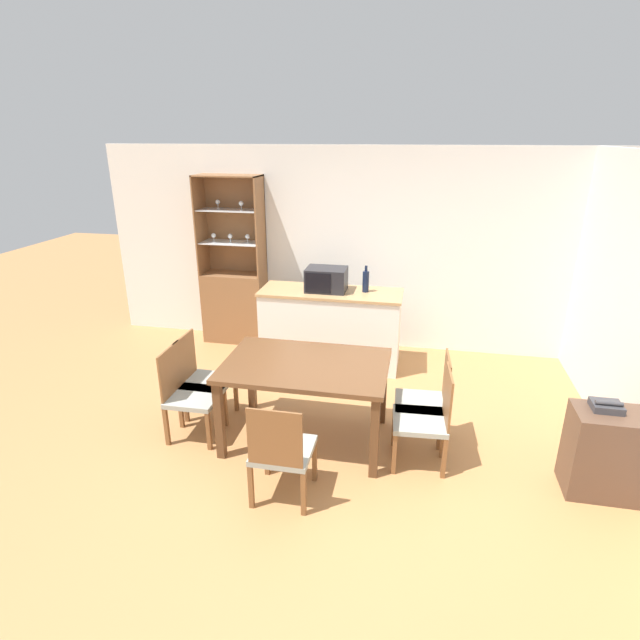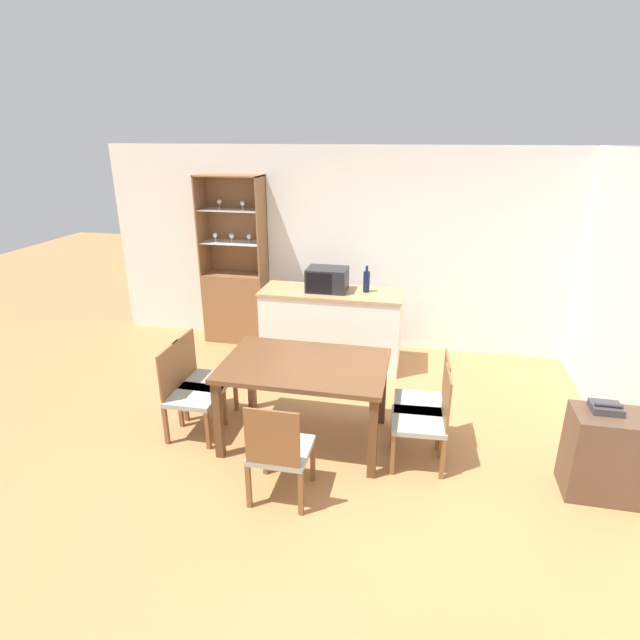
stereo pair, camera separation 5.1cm
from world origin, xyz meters
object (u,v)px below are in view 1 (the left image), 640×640
dining_chair_side_left_near (189,394)px  microwave (326,279)px  dining_chair_side_right_far (426,401)px  telephone (607,406)px  side_cabinet (607,453)px  dining_table (306,373)px  dining_chair_side_right_near (426,418)px  wine_bottle (366,281)px  display_cabinet (235,295)px  dining_chair_side_left_far (203,380)px  dining_chair_head_near (282,451)px

dining_chair_side_left_near → microwave: bearing=151.9°
dining_chair_side_right_far → telephone: bearing=-107.7°
microwave → side_cabinet: size_ratio=0.66×
dining_table → microwave: bearing=94.5°
dining_chair_side_right_near → side_cabinet: (1.38, -0.11, -0.07)m
dining_chair_side_left_near → wine_bottle: (1.40, 1.86, 0.63)m
display_cabinet → microwave: 1.50m
dining_chair_side_left_far → telephone: (3.46, -0.36, 0.31)m
dining_chair_side_left_far → dining_chair_side_right_far: same height
side_cabinet → dining_chair_side_right_near: bearing=175.3°
dining_table → dining_chair_side_right_far: size_ratio=1.67×
display_cabinet → dining_chair_side_left_near: bearing=-80.0°
dining_chair_side_right_near → display_cabinet: bearing=44.1°
wine_bottle → microwave: bearing=-174.7°
dining_chair_side_right_near → microwave: bearing=29.7°
display_cabinet → dining_chair_side_right_near: bearing=-42.2°
dining_table → dining_chair_side_right_near: 1.10m
dining_chair_side_left_far → microwave: size_ratio=1.86×
display_cabinet → dining_chair_side_left_near: size_ratio=2.53×
dining_chair_side_left_near → telephone: 3.47m
dining_chair_side_left_far → side_cabinet: size_ratio=1.23×
dining_chair_side_right_near → wine_bottle: wine_bottle is taller
display_cabinet → dining_chair_side_left_near: 2.35m
microwave → telephone: size_ratio=2.17×
dining_chair_side_right_near → side_cabinet: bearing=-98.4°
dining_chair_side_left_far → microwave: (0.94, 1.52, 0.64)m
dining_table → side_cabinet: bearing=-5.9°
display_cabinet → side_cabinet: display_cabinet is taller
dining_chair_head_near → side_cabinet: dining_chair_head_near is taller
microwave → wine_bottle: bearing=5.3°
dining_chair_side_left_near → microwave: size_ratio=1.86×
display_cabinet → dining_chair_side_left_near: (0.41, -2.31, -0.20)m
dining_chair_side_left_far → dining_chair_side_right_near: (2.13, -0.29, 0.00)m
dining_chair_side_right_near → dining_chair_side_left_far: bearing=78.5°
dining_chair_side_left_near → microwave: microwave is taller
dining_table → telephone: size_ratio=6.73×
dining_chair_side_left_near → telephone: size_ratio=4.04×
dining_table → side_cabinet: 2.48m
dining_chair_side_left_near → dining_chair_side_right_far: (2.13, 0.29, 0.00)m
dining_chair_side_right_far → dining_chair_side_left_far: bearing=87.5°
dining_table → dining_chair_head_near: bearing=-90.0°
dining_chair_side_left_far → dining_chair_side_right_far: bearing=90.8°
dining_chair_side_left_far → dining_chair_head_near: (1.07, -0.97, 0.00)m
dining_chair_side_left_far → wine_bottle: wine_bottle is taller
dining_chair_head_near → wine_bottle: bearing=82.4°
dining_chair_side_right_far → side_cabinet: bearing=-108.8°
dining_chair_side_right_far → side_cabinet: (1.38, -0.40, -0.07)m
dining_table → dining_chair_side_right_near: (1.07, -0.14, -0.25)m
wine_bottle → side_cabinet: wine_bottle is taller
microwave → telephone: (2.52, -1.88, -0.33)m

